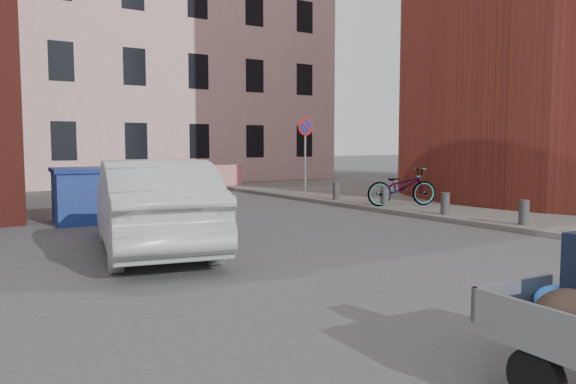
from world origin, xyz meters
TOP-DOWN VIEW (x-y plane):
  - ground at (0.00, 0.00)m, footprint 120.00×120.00m
  - sidewalk at (10.00, 4.00)m, footprint 9.00×24.00m
  - building_pink at (6.00, 22.00)m, footprint 16.00×8.00m
  - no_parking_sign at (6.00, 9.48)m, footprint 0.60×0.09m
  - bollards at (6.00, 3.40)m, footprint 0.22×9.02m
  - barriers at (4.20, 15.00)m, footprint 4.70×0.18m
  - dumpster at (-0.88, 7.77)m, footprint 3.30×1.96m
  - silver_car at (-1.64, 3.42)m, footprint 2.74×5.18m
  - bicycle at (6.49, 5.41)m, footprint 2.18×1.43m

SIDE VIEW (x-z plane):
  - ground at x=0.00m, z-range 0.00..0.00m
  - sidewalk at x=10.00m, z-range 0.00..0.12m
  - bollards at x=6.00m, z-range 0.12..0.67m
  - barriers at x=4.20m, z-range 0.00..1.00m
  - bicycle at x=6.49m, z-range 0.12..1.20m
  - dumpster at x=-0.88m, z-range 0.00..1.32m
  - silver_car at x=-1.64m, z-range 0.00..1.62m
  - no_parking_sign at x=6.00m, z-range 0.69..3.34m
  - building_pink at x=6.00m, z-range 0.00..14.00m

